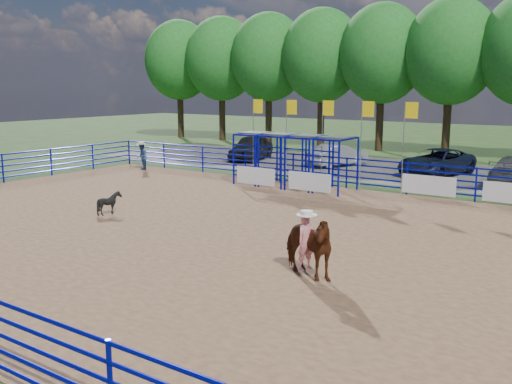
{
  "coord_description": "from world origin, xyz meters",
  "views": [
    {
      "loc": [
        11.78,
        -14.84,
        4.92
      ],
      "look_at": [
        0.89,
        1.0,
        1.3
      ],
      "focal_mm": 40.0,
      "sensor_mm": 36.0,
      "label": 1
    }
  ],
  "objects_px": {
    "spectator_cowboy": "(142,156)",
    "car_a": "(251,147)",
    "car_c": "(437,162)",
    "calf": "(109,203)",
    "car_b": "(337,155)",
    "horse_and_rider": "(306,242)"
  },
  "relations": [
    {
      "from": "calf",
      "to": "car_a",
      "type": "height_order",
      "value": "car_a"
    },
    {
      "from": "calf",
      "to": "car_c",
      "type": "xyz_separation_m",
      "value": [
        7.28,
        16.96,
        0.26
      ]
    },
    {
      "from": "horse_and_rider",
      "to": "calf",
      "type": "distance_m",
      "value": 10.02
    },
    {
      "from": "car_a",
      "to": "horse_and_rider",
      "type": "bearing_deg",
      "value": -67.75
    },
    {
      "from": "car_a",
      "to": "car_c",
      "type": "bearing_deg",
      "value": -14.0
    },
    {
      "from": "spectator_cowboy",
      "to": "car_c",
      "type": "bearing_deg",
      "value": 28.13
    },
    {
      "from": "horse_and_rider",
      "to": "car_a",
      "type": "bearing_deg",
      "value": 128.44
    },
    {
      "from": "spectator_cowboy",
      "to": "car_b",
      "type": "distance_m",
      "value": 11.81
    },
    {
      "from": "horse_and_rider",
      "to": "calf",
      "type": "xyz_separation_m",
      "value": [
        -9.8,
        2.05,
        -0.48
      ]
    },
    {
      "from": "spectator_cowboy",
      "to": "car_a",
      "type": "distance_m",
      "value": 7.89
    },
    {
      "from": "spectator_cowboy",
      "to": "car_c",
      "type": "distance_m",
      "value": 16.78
    },
    {
      "from": "calf",
      "to": "car_b",
      "type": "distance_m",
      "value": 17.07
    },
    {
      "from": "spectator_cowboy",
      "to": "car_a",
      "type": "height_order",
      "value": "car_a"
    },
    {
      "from": "horse_and_rider",
      "to": "car_a",
      "type": "xyz_separation_m",
      "value": [
        -14.72,
        18.54,
        -0.12
      ]
    },
    {
      "from": "spectator_cowboy",
      "to": "car_a",
      "type": "relative_size",
      "value": 0.33
    },
    {
      "from": "calf",
      "to": "car_c",
      "type": "distance_m",
      "value": 18.46
    },
    {
      "from": "horse_and_rider",
      "to": "car_c",
      "type": "distance_m",
      "value": 19.17
    },
    {
      "from": "car_a",
      "to": "car_b",
      "type": "height_order",
      "value": "car_a"
    },
    {
      "from": "car_a",
      "to": "car_b",
      "type": "distance_m",
      "value": 6.13
    },
    {
      "from": "calf",
      "to": "spectator_cowboy",
      "type": "xyz_separation_m",
      "value": [
        -7.52,
        9.05,
        0.36
      ]
    },
    {
      "from": "spectator_cowboy",
      "to": "car_a",
      "type": "bearing_deg",
      "value": 70.73
    },
    {
      "from": "calf",
      "to": "spectator_cowboy",
      "type": "distance_m",
      "value": 11.77
    }
  ]
}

